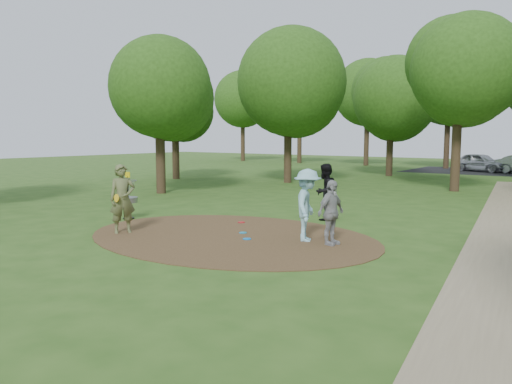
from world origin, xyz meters
The scene contains 14 objects.
ground centered at (0.00, 0.00, 0.00)m, with size 100.00×100.00×0.00m, color #2D5119.
dirt_clearing centered at (0.00, 0.00, 0.01)m, with size 8.40×8.40×0.02m, color #47301C.
footpath centered at (6.50, 2.00, 0.01)m, with size 2.00×40.00×0.01m, color #8C7A5B.
parking_lot centered at (2.00, 30.00, 0.00)m, with size 14.00×8.00×0.01m, color black.
player_observer_with_disc centered at (-2.70, -1.39, 0.96)m, with size 0.76×0.84×1.93m.
player_throwing_with_disc centered at (1.99, 0.69, 0.94)m, with size 1.28×1.39×1.87m.
player_walking_with_disc centered at (0.81, 3.86, 0.91)m, with size 0.73×0.92×1.82m.
player_waiting_with_disc centered at (2.70, 0.62, 0.82)m, with size 0.54×1.01×1.63m.
disc_ground_cyan centered at (0.05, 0.51, 0.03)m, with size 0.22×0.22×0.02m, color #1785B8.
disc_ground_blue centered at (0.64, -0.09, 0.03)m, with size 0.22×0.22×0.02m, color blue.
disc_ground_red centered at (-1.00, 1.81, 0.03)m, with size 0.22×0.22×0.02m, color red.
car_left centered at (0.07, 29.88, 0.70)m, with size 1.65×4.10×1.40m, color #AAABB2.
disc_golf_basket centered at (-4.50, 0.30, 0.87)m, with size 0.63×0.63×1.54m.
tree_ring centered at (2.75, 10.62, 5.23)m, with size 37.20×45.35×9.26m.
Camera 1 is at (8.33, -10.32, 2.72)m, focal length 35.00 mm.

